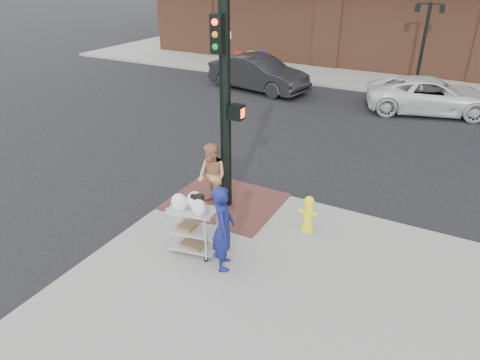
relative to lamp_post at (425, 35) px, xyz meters
The scene contains 14 objects.
ground 16.34m from the lamp_post, 97.13° to the right, with size 220.00×220.00×0.00m, color black.
brick_curb_ramp 15.52m from the lamp_post, 99.77° to the right, with size 2.80×2.40×0.01m, color #4F2A25.
lamp_post is the anchor object (origin of this frame).
parking_sign 10.64m from the lamp_post, behind, with size 0.05×0.05×2.20m, color black.
traffic_signal_pole 15.43m from the lamp_post, 99.24° to the right, with size 0.61×0.51×5.00m.
woman_blue 17.56m from the lamp_post, 94.20° to the right, with size 0.68×0.44×1.86m, color navy.
pedestrian_tan 15.78m from the lamp_post, 100.19° to the right, with size 0.83×0.65×1.71m, color tan.
sedan_dark 8.36m from the lamp_post, 148.90° to the right, with size 1.82×5.23×1.72m, color black.
minivan_white 4.53m from the lamp_post, 74.39° to the right, with size 2.45×5.32×1.48m, color silver.
utility_cart 17.52m from the lamp_post, 97.00° to the right, with size 1.10×0.75×1.40m.
fire_hydrant 15.48m from the lamp_post, 90.84° to the right, with size 0.42×0.30×0.90m.
newsbox_red 10.09m from the lamp_post, behind, with size 0.44×0.40×1.04m, color #A42312.
newsbox_yellow 9.20m from the lamp_post, behind, with size 0.46×0.42×1.11m, color yellow.
newsbox_blue 8.79m from the lamp_post, behind, with size 0.46×0.42×1.10m, color #1821A2.
Camera 1 is at (4.41, -7.58, 5.79)m, focal length 32.00 mm.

